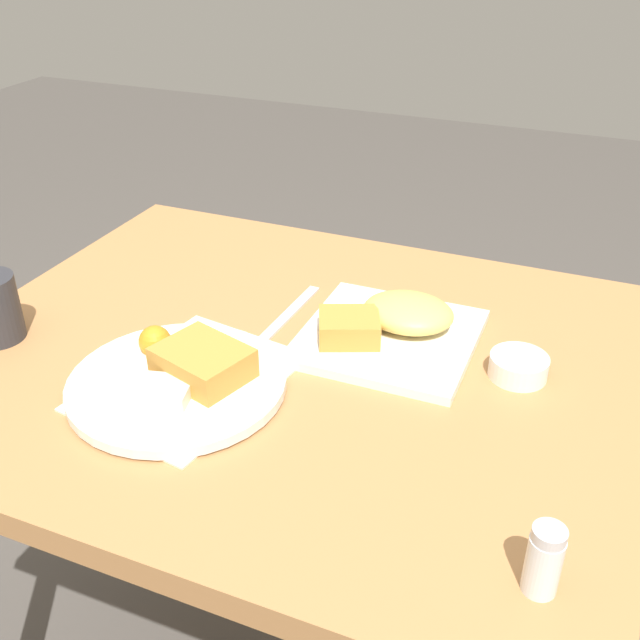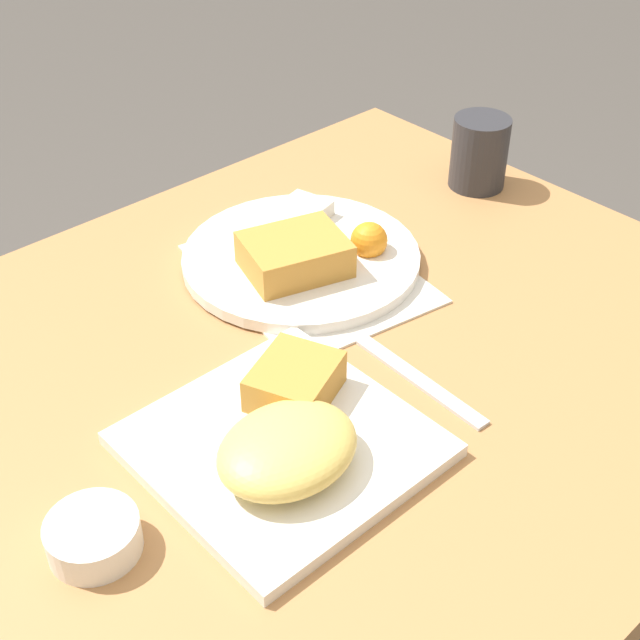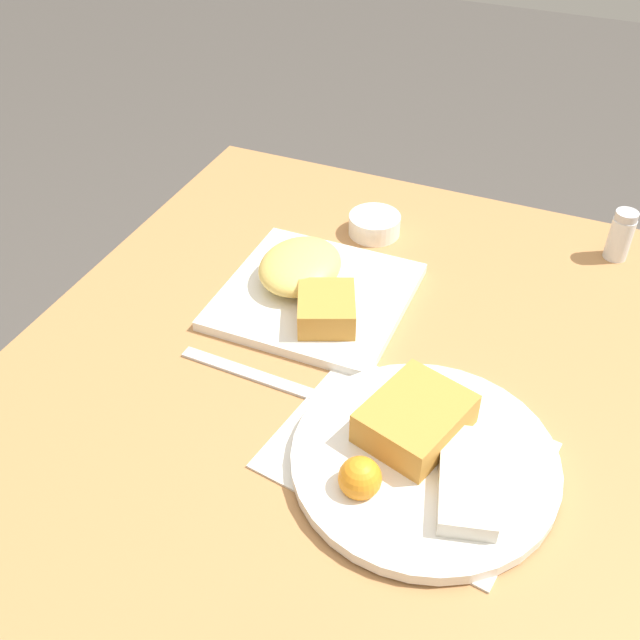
{
  "view_description": "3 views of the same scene",
  "coord_description": "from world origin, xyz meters",
  "px_view_note": "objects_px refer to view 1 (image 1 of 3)",
  "views": [
    {
      "loc": [
        -0.38,
        0.79,
        1.34
      ],
      "look_at": [
        -0.04,
        -0.04,
        0.81
      ],
      "focal_mm": 42.0,
      "sensor_mm": 36.0,
      "label": 1
    },
    {
      "loc": [
        -0.49,
        -0.53,
        1.36
      ],
      "look_at": [
        0.0,
        0.01,
        0.81
      ],
      "focal_mm": 50.0,
      "sensor_mm": 36.0,
      "label": 2
    },
    {
      "loc": [
        0.6,
        0.23,
        1.4
      ],
      "look_at": [
        -0.03,
        -0.03,
        0.83
      ],
      "focal_mm": 42.0,
      "sensor_mm": 36.0,
      "label": 3
    }
  ],
  "objects_px": {
    "plate_square_near": "(391,326)",
    "plate_oval_far": "(179,377)",
    "salt_shaker": "(543,564)",
    "butter_knife": "(290,313)",
    "sauce_ramekin": "(519,366)"
  },
  "relations": [
    {
      "from": "salt_shaker",
      "to": "butter_knife",
      "type": "relative_size",
      "value": 0.42
    },
    {
      "from": "sauce_ramekin",
      "to": "salt_shaker",
      "type": "distance_m",
      "value": 0.35
    },
    {
      "from": "plate_oval_far",
      "to": "sauce_ramekin",
      "type": "bearing_deg",
      "value": -153.75
    },
    {
      "from": "butter_knife",
      "to": "plate_oval_far",
      "type": "bearing_deg",
      "value": -9.94
    },
    {
      "from": "plate_square_near",
      "to": "plate_oval_far",
      "type": "xyz_separation_m",
      "value": [
        0.21,
        0.22,
        -0.0
      ]
    },
    {
      "from": "plate_square_near",
      "to": "sauce_ramekin",
      "type": "distance_m",
      "value": 0.19
    },
    {
      "from": "sauce_ramekin",
      "to": "plate_square_near",
      "type": "bearing_deg",
      "value": -7.43
    },
    {
      "from": "sauce_ramekin",
      "to": "butter_knife",
      "type": "bearing_deg",
      "value": -5.69
    },
    {
      "from": "sauce_ramekin",
      "to": "salt_shaker",
      "type": "bearing_deg",
      "value": 102.8
    },
    {
      "from": "plate_square_near",
      "to": "salt_shaker",
      "type": "xyz_separation_m",
      "value": [
        -0.26,
        0.36,
        0.01
      ]
    },
    {
      "from": "salt_shaker",
      "to": "butter_knife",
      "type": "bearing_deg",
      "value": -41.52
    },
    {
      "from": "plate_square_near",
      "to": "butter_knife",
      "type": "height_order",
      "value": "plate_square_near"
    },
    {
      "from": "plate_square_near",
      "to": "plate_oval_far",
      "type": "distance_m",
      "value": 0.31
    },
    {
      "from": "plate_oval_far",
      "to": "butter_knife",
      "type": "distance_m",
      "value": 0.24
    },
    {
      "from": "sauce_ramekin",
      "to": "butter_knife",
      "type": "xyz_separation_m",
      "value": [
        0.35,
        -0.03,
        -0.01
      ]
    }
  ]
}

